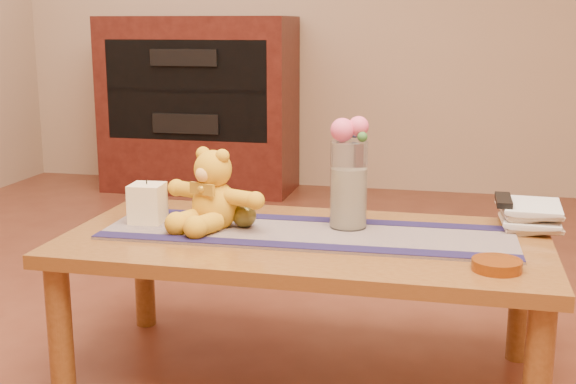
% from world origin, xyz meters
% --- Properties ---
extents(floor, '(5.50, 5.50, 0.00)m').
position_xyz_m(floor, '(0.00, 0.00, 0.00)').
color(floor, '#562618').
rests_on(floor, ground).
extents(coffee_table_top, '(1.40, 0.70, 0.04)m').
position_xyz_m(coffee_table_top, '(0.00, 0.00, 0.43)').
color(coffee_table_top, brown).
rests_on(coffee_table_top, floor).
extents(table_leg_fl, '(0.07, 0.07, 0.41)m').
position_xyz_m(table_leg_fl, '(-0.64, -0.29, 0.21)').
color(table_leg_fl, brown).
rests_on(table_leg_fl, floor).
extents(table_leg_fr, '(0.07, 0.07, 0.41)m').
position_xyz_m(table_leg_fr, '(0.64, -0.29, 0.21)').
color(table_leg_fr, brown).
rests_on(table_leg_fr, floor).
extents(table_leg_bl, '(0.07, 0.07, 0.41)m').
position_xyz_m(table_leg_bl, '(-0.64, 0.29, 0.21)').
color(table_leg_bl, brown).
rests_on(table_leg_bl, floor).
extents(table_leg_br, '(0.07, 0.07, 0.41)m').
position_xyz_m(table_leg_br, '(0.64, 0.29, 0.21)').
color(table_leg_br, brown).
rests_on(table_leg_br, floor).
extents(persian_runner, '(1.21, 0.38, 0.01)m').
position_xyz_m(persian_runner, '(0.00, 0.02, 0.45)').
color(persian_runner, '#171F42').
rests_on(persian_runner, coffee_table_top).
extents(runner_border_near, '(1.20, 0.09, 0.00)m').
position_xyz_m(runner_border_near, '(0.01, -0.12, 0.46)').
color(runner_border_near, '#181339').
rests_on(runner_border_near, persian_runner).
extents(runner_border_far, '(1.20, 0.09, 0.00)m').
position_xyz_m(runner_border_far, '(-0.00, 0.17, 0.46)').
color(runner_border_far, '#181339').
rests_on(runner_border_far, persian_runner).
extents(teddy_bear, '(0.41, 0.38, 0.22)m').
position_xyz_m(teddy_bear, '(-0.28, 0.02, 0.57)').
color(teddy_bear, gold).
rests_on(teddy_bear, persian_runner).
extents(pillar_candle, '(0.11, 0.11, 0.12)m').
position_xyz_m(pillar_candle, '(-0.50, 0.02, 0.52)').
color(pillar_candle, '#FFECBB').
rests_on(pillar_candle, persian_runner).
extents(candle_wick, '(0.00, 0.00, 0.01)m').
position_xyz_m(candle_wick, '(-0.50, 0.02, 0.58)').
color(candle_wick, black).
rests_on(candle_wick, pillar_candle).
extents(glass_vase, '(0.11, 0.11, 0.26)m').
position_xyz_m(glass_vase, '(0.11, 0.10, 0.59)').
color(glass_vase, silver).
rests_on(glass_vase, persian_runner).
extents(potpourri_fill, '(0.09, 0.09, 0.18)m').
position_xyz_m(potpourri_fill, '(0.11, 0.10, 0.55)').
color(potpourri_fill, beige).
rests_on(potpourri_fill, glass_vase).
extents(rose_left, '(0.07, 0.07, 0.07)m').
position_xyz_m(rose_left, '(0.09, 0.09, 0.75)').
color(rose_left, '#F05480').
rests_on(rose_left, glass_vase).
extents(rose_right, '(0.06, 0.06, 0.06)m').
position_xyz_m(rose_right, '(0.14, 0.11, 0.76)').
color(rose_right, '#F05480').
rests_on(rose_right, glass_vase).
extents(blue_flower_back, '(0.04, 0.04, 0.04)m').
position_xyz_m(blue_flower_back, '(0.12, 0.14, 0.75)').
color(blue_flower_back, '#49589F').
rests_on(blue_flower_back, glass_vase).
extents(blue_flower_side, '(0.04, 0.04, 0.04)m').
position_xyz_m(blue_flower_side, '(0.08, 0.12, 0.74)').
color(blue_flower_side, '#49589F').
rests_on(blue_flower_side, glass_vase).
extents(leaf_sprig, '(0.03, 0.03, 0.03)m').
position_xyz_m(leaf_sprig, '(0.15, 0.08, 0.74)').
color(leaf_sprig, '#33662D').
rests_on(leaf_sprig, glass_vase).
extents(bronze_ball, '(0.09, 0.09, 0.07)m').
position_xyz_m(bronze_ball, '(-0.19, 0.03, 0.49)').
color(bronze_ball, '#50471A').
rests_on(bronze_ball, persian_runner).
extents(book_bottom, '(0.18, 0.23, 0.02)m').
position_xyz_m(book_bottom, '(0.57, 0.24, 0.46)').
color(book_bottom, beige).
rests_on(book_bottom, coffee_table_top).
extents(book_lower, '(0.18, 0.24, 0.02)m').
position_xyz_m(book_lower, '(0.57, 0.24, 0.48)').
color(book_lower, beige).
rests_on(book_lower, book_bottom).
extents(book_upper, '(0.19, 0.24, 0.02)m').
position_xyz_m(book_upper, '(0.56, 0.25, 0.50)').
color(book_upper, beige).
rests_on(book_upper, book_lower).
extents(book_top, '(0.17, 0.23, 0.02)m').
position_xyz_m(book_top, '(0.57, 0.24, 0.52)').
color(book_top, beige).
rests_on(book_top, book_upper).
extents(tv_remote, '(0.05, 0.16, 0.02)m').
position_xyz_m(tv_remote, '(0.57, 0.23, 0.54)').
color(tv_remote, black).
rests_on(tv_remote, book_top).
extents(amber_dish, '(0.15, 0.15, 0.03)m').
position_xyz_m(amber_dish, '(0.53, -0.20, 0.46)').
color(amber_dish, '#BF5914').
rests_on(amber_dish, coffee_table_top).
extents(media_cabinet, '(1.20, 0.50, 1.10)m').
position_xyz_m(media_cabinet, '(-1.20, 2.48, 0.55)').
color(media_cabinet, black).
rests_on(media_cabinet, floor).
extents(cabinet_cavity, '(1.02, 0.03, 0.61)m').
position_xyz_m(cabinet_cavity, '(-1.20, 2.25, 0.66)').
color(cabinet_cavity, black).
rests_on(cabinet_cavity, media_cabinet).
extents(cabinet_shelf, '(1.02, 0.20, 0.02)m').
position_xyz_m(cabinet_shelf, '(-1.20, 2.33, 0.66)').
color(cabinet_shelf, black).
rests_on(cabinet_shelf, media_cabinet).
extents(stereo_upper, '(0.42, 0.28, 0.10)m').
position_xyz_m(stereo_upper, '(-1.20, 2.35, 0.86)').
color(stereo_upper, black).
rests_on(stereo_upper, media_cabinet).
extents(stereo_lower, '(0.42, 0.28, 0.12)m').
position_xyz_m(stereo_lower, '(-1.20, 2.35, 0.46)').
color(stereo_lower, black).
rests_on(stereo_lower, media_cabinet).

